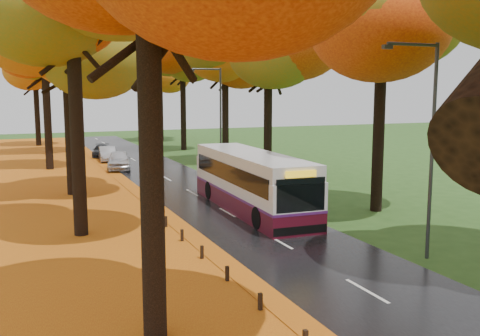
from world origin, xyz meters
TOP-DOWN VIEW (x-y plane):
  - road at (0.00, 25.00)m, footprint 6.50×90.00m
  - centre_line at (0.00, 25.00)m, footprint 0.12×90.00m
  - leaf_verge at (-9.00, 25.00)m, footprint 12.00×90.00m
  - leaf_drift at (-3.05, 25.00)m, footprint 0.90×90.00m
  - trees_left at (-7.18, 27.06)m, footprint 9.20×74.00m
  - trees_right at (7.19, 26.91)m, footprint 9.30×74.20m
  - bollard_row at (-3.70, 4.70)m, footprint 0.11×23.51m
  - streetlamp_near at (3.95, 8.00)m, footprint 2.45×0.18m
  - streetlamp_mid at (3.95, 30.00)m, footprint 2.45×0.18m
  - streetlamp_far at (3.95, 52.00)m, footprint 2.45×0.18m
  - bus at (1.40, 18.11)m, footprint 3.09×11.64m
  - car_white at (-2.35, 35.97)m, footprint 2.57×4.71m
  - car_silver at (-2.35, 41.80)m, footprint 1.69×4.03m
  - car_dark at (-2.35, 45.53)m, footprint 2.33×4.08m

SIDE VIEW (x-z plane):
  - leaf_verge at x=-9.00m, z-range 0.00..0.02m
  - road at x=0.00m, z-range 0.00..0.04m
  - leaf_drift at x=-3.05m, z-range 0.04..0.05m
  - centre_line at x=0.00m, z-range 0.04..0.05m
  - bollard_row at x=-3.70m, z-range 0.00..0.52m
  - car_dark at x=-2.35m, z-range 0.04..1.15m
  - car_silver at x=-2.35m, z-range 0.04..1.34m
  - car_white at x=-2.35m, z-range 0.04..1.56m
  - bus at x=1.40m, z-range 0.11..3.15m
  - streetlamp_near at x=3.95m, z-range 0.71..8.71m
  - streetlamp_mid at x=3.95m, z-range 0.71..8.71m
  - streetlamp_far at x=3.95m, z-range 0.71..8.71m
  - trees_left at x=-7.18m, z-range 2.59..16.48m
  - trees_right at x=7.19m, z-range 2.71..16.67m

